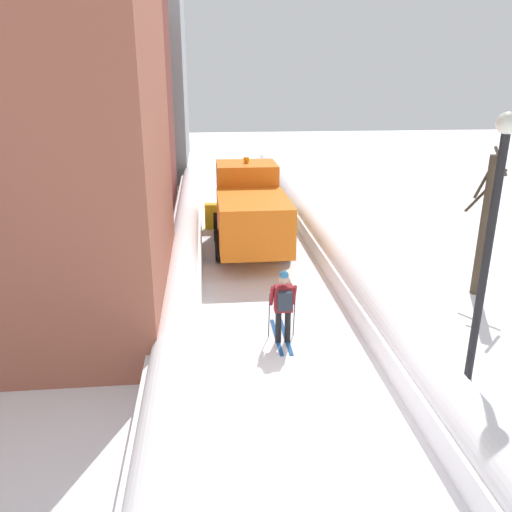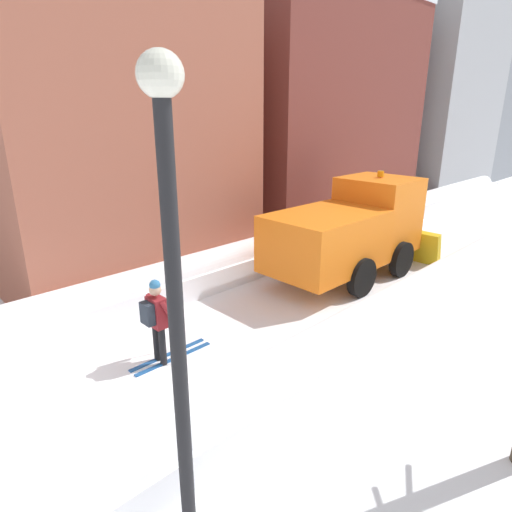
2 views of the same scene
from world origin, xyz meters
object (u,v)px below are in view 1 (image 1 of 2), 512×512
(plow_truck, at_px, (250,210))
(skier, at_px, (283,304))
(bare_tree_near, at_px, (485,224))
(street_lamp, at_px, (492,221))
(traffic_light_pole, at_px, (147,193))

(plow_truck, height_order, skier, plow_truck)
(bare_tree_near, bearing_deg, skier, -158.50)
(skier, relative_size, street_lamp, 0.34)
(traffic_light_pole, distance_m, street_lamp, 8.11)
(skier, distance_m, bare_tree_near, 6.51)
(traffic_light_pole, relative_size, bare_tree_near, 1.04)
(bare_tree_near, bearing_deg, plow_truck, 143.24)
(plow_truck, bearing_deg, street_lamp, -66.74)
(skier, xyz_separation_m, traffic_light_pole, (-3.19, 2.52, 2.10))
(skier, height_order, bare_tree_near, bare_tree_near)
(plow_truck, relative_size, traffic_light_pole, 1.35)
(skier, distance_m, traffic_light_pole, 4.57)
(skier, bearing_deg, traffic_light_pole, 141.65)
(plow_truck, xyz_separation_m, street_lamp, (3.79, -8.81, 1.91))
(plow_truck, xyz_separation_m, traffic_light_pole, (-3.02, -4.42, 1.62))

